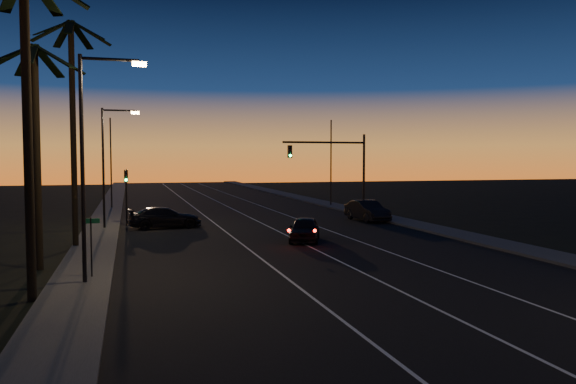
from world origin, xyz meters
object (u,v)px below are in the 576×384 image
object	(u,v)px
right_car	(367,211)
cross_car	(165,217)
signal_mast	(337,161)
lead_car	(305,229)

from	to	relation	value
right_car	cross_car	bearing A→B (deg)	-178.87
signal_mast	lead_car	bearing A→B (deg)	-119.68
signal_mast	right_car	distance (m)	4.75
signal_mast	lead_car	size ratio (longest dim) A/B	1.41
lead_car	cross_car	xyz separation A→B (m)	(-7.77, 8.76, 0.03)
signal_mast	lead_car	world-z (taller)	signal_mast
lead_car	right_car	bearing A→B (deg)	48.28
signal_mast	cross_car	bearing A→B (deg)	-171.21
signal_mast	right_car	world-z (taller)	signal_mast
lead_car	cross_car	world-z (taller)	cross_car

